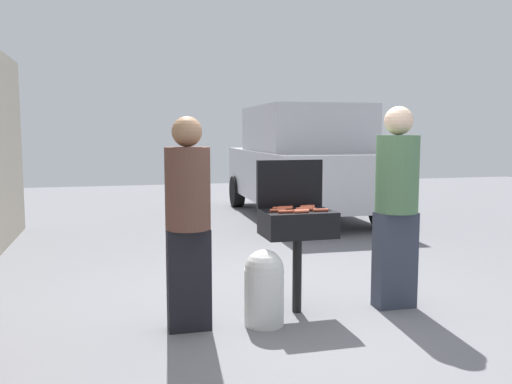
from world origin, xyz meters
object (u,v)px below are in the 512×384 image
object	(u,v)px
hot_dog_3	(306,208)
hot_dog_8	(303,209)
hot_dog_0	(307,208)
hot_dog_5	(302,211)
hot_dog_6	(286,212)
propane_tank	(264,286)
hot_dog_1	(285,209)
hot_dog_7	(278,210)
hot_dog_9	(308,206)
person_left	(188,216)
bbq_grill	(297,227)
hot_dog_11	(321,210)
hot_dog_4	(280,208)
person_right	(396,200)
hot_dog_2	(308,209)
hot_dog_12	(285,207)
parked_minivan	(302,161)
hot_dog_10	(301,211)

from	to	relation	value
hot_dog_3	hot_dog_8	xyz separation A→B (m)	(-0.03, -0.03, 0.00)
hot_dog_0	hot_dog_5	bearing A→B (deg)	-120.40
hot_dog_6	hot_dog_8	world-z (taller)	same
propane_tank	hot_dog_1	bearing A→B (deg)	46.85
hot_dog_0	hot_dog_7	bearing A→B (deg)	-162.48
hot_dog_9	person_left	bearing A→B (deg)	-164.13
hot_dog_0	hot_dog_8	xyz separation A→B (m)	(-0.06, -0.07, 0.00)
bbq_grill	propane_tank	world-z (taller)	bbq_grill
hot_dog_11	hot_dog_4	bearing A→B (deg)	146.57
hot_dog_0	hot_dog_1	xyz separation A→B (m)	(-0.21, -0.03, 0.00)
hot_dog_4	hot_dog_11	world-z (taller)	same
hot_dog_7	hot_dog_9	world-z (taller)	same
person_right	person_left	bearing A→B (deg)	-13.31
hot_dog_9	person_right	world-z (taller)	person_right
hot_dog_2	hot_dog_12	world-z (taller)	same
parked_minivan	hot_dog_5	bearing A→B (deg)	72.21
hot_dog_8	propane_tank	world-z (taller)	hot_dog_8
hot_dog_1	hot_dog_3	size ratio (longest dim) A/B	1.00
person_right	parked_minivan	bearing A→B (deg)	-116.82
hot_dog_3	hot_dog_4	xyz separation A→B (m)	(-0.21, 0.06, 0.00)
hot_dog_0	hot_dog_8	bearing A→B (deg)	-128.67
hot_dog_7	hot_dog_0	bearing A→B (deg)	17.52
bbq_grill	propane_tank	size ratio (longest dim) A/B	1.44
bbq_grill	hot_dog_8	distance (m)	0.16
hot_dog_5	hot_dog_11	distance (m)	0.18
hot_dog_4	bbq_grill	bearing A→B (deg)	-32.07
bbq_grill	hot_dog_2	world-z (taller)	hot_dog_2
propane_tank	hot_dog_9	bearing A→B (deg)	36.40
hot_dog_7	hot_dog_10	xyz separation A→B (m)	(0.18, -0.07, 0.00)
hot_dog_1	propane_tank	world-z (taller)	hot_dog_1
hot_dog_6	parked_minivan	xyz separation A→B (m)	(1.99, 5.24, 0.12)
hot_dog_6	hot_dog_11	bearing A→B (deg)	2.38
hot_dog_3	hot_dog_8	world-z (taller)	same
hot_dog_1	person_left	bearing A→B (deg)	-165.76
hot_dog_4	hot_dog_12	bearing A→B (deg)	29.00
person_left	parked_minivan	world-z (taller)	parked_minivan
hot_dog_2	hot_dog_6	size ratio (longest dim) A/B	1.00
hot_dog_3	hot_dog_6	bearing A→B (deg)	-147.50
hot_dog_4	person_right	xyz separation A→B (m)	(1.02, -0.16, 0.06)
hot_dog_6	hot_dog_8	distance (m)	0.23
hot_dog_10	hot_dog_12	bearing A→B (deg)	106.01
hot_dog_1	hot_dog_12	xyz separation A→B (m)	(0.03, 0.08, 0.00)
hot_dog_4	hot_dog_10	bearing A→B (deg)	-56.93
hot_dog_8	hot_dog_12	distance (m)	0.17
hot_dog_5	person_left	bearing A→B (deg)	-178.02
hot_dog_10	hot_dog_3	bearing A→B (deg)	53.52
hot_dog_4	hot_dog_10	distance (m)	0.22
hot_dog_9	person_left	world-z (taller)	person_left
hot_dog_0	person_left	distance (m)	1.09
hot_dog_1	bbq_grill	bearing A→B (deg)	-18.19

